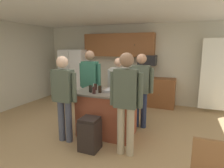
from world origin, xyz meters
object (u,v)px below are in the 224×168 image
Objects in this scene: person_guest_left at (90,81)px; person_host_foreground at (119,86)px; microwave_over_range at (147,60)px; kitchen_island at (107,113)px; refrigerator at (75,74)px; serving_tray at (116,91)px; person_guest_by_door at (64,93)px; mug_ceramic_white at (95,86)px; trash_bin at (90,134)px; mug_blue_stoneware at (125,93)px; person_elder_center at (141,86)px; person_guest_right at (126,97)px; tumbler_amber at (94,90)px; glass_short_whisky at (100,89)px; glass_stout_tall at (95,87)px; glass_pilsner at (90,89)px.

person_host_foreground is (0.67, 0.21, -0.11)m from person_guest_left.
microwave_over_range is 0.44× the size of kitchen_island.
refrigerator is 4.03× the size of serving_tray.
person_guest_by_door is 0.85m from mug_ceramic_white.
mug_ceramic_white reaches higher than trash_bin.
mug_blue_stoneware reaches higher than kitchen_island.
mug_ceramic_white is at bearing -24.46° from person_elder_center.
mug_blue_stoneware reaches higher than serving_tray.
kitchen_island is 1.00m from person_guest_by_door.
kitchen_island is 0.74× the size of person_elder_center.
person_guest_right is (0.61, -0.61, 0.55)m from kitchen_island.
mug_ceramic_white is (-0.72, -2.25, -0.46)m from microwave_over_range.
person_guest_left is 0.97m from tumbler_amber.
person_guest_by_door reaches higher than microwave_over_range.
refrigerator reaches higher than mug_blue_stoneware.
person_guest_left is at bearing 130.25° from glass_short_whisky.
mug_ceramic_white is 0.20m from glass_stout_tall.
trash_bin is (0.34, -0.92, -0.69)m from mug_ceramic_white.
person_guest_by_door is (-0.65, -0.58, 0.50)m from kitchen_island.
glass_short_whisky is (0.56, 0.45, 0.04)m from person_guest_by_door.
serving_tray is (-0.39, -0.57, -0.03)m from person_elder_center.
refrigerator is at bearing -0.86° from person_guest_right.
glass_short_whisky reaches higher than glass_stout_tall.
refrigerator reaches higher than person_guest_right.
person_guest_left is 1.14m from person_guest_by_door.
person_host_foreground is 0.61m from person_elder_center.
person_elder_center is at bearing 34.01° from glass_stout_tall.
tumbler_amber is at bearing -172.93° from mug_blue_stoneware.
mug_blue_stoneware is at bearing -21.92° from person_guest_by_door.
trash_bin is (-0.22, -0.76, -0.66)m from serving_tray.
person_host_foreground reaches higher than kitchen_island.
person_guest_by_door is at bearing -160.09° from mug_blue_stoneware.
kitchen_island is 9.33× the size of glass_stout_tall.
refrigerator is 3.21m from glass_pilsner.
serving_tray is at bearing 140.32° from mug_blue_stoneware.
person_guest_right reaches higher than person_guest_by_door.
person_guest_by_door is at bearing -141.40° from glass_short_whisky.
glass_pilsner reaches higher than glass_stout_tall.
person_host_foreground reaches higher than trash_bin.
person_guest_left is at bearing 131.71° from mug_ceramic_white.
microwave_over_range is 2.47m from serving_tray.
person_guest_left is (1.57, -1.79, 0.15)m from refrigerator.
glass_short_whisky is (-0.08, -0.91, 0.10)m from person_host_foreground.
refrigerator reaches higher than tumbler_amber.
glass_short_whisky is at bearing -44.18° from glass_stout_tall.
trash_bin is at bearing -64.79° from glass_pilsner.
mug_blue_stoneware is at bearing 25.58° from person_host_foreground.
glass_pilsner is at bearing 179.70° from mug_blue_stoneware.
person_guest_by_door is 13.90× the size of mug_ceramic_white.
person_guest_right is 0.85m from tumbler_amber.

